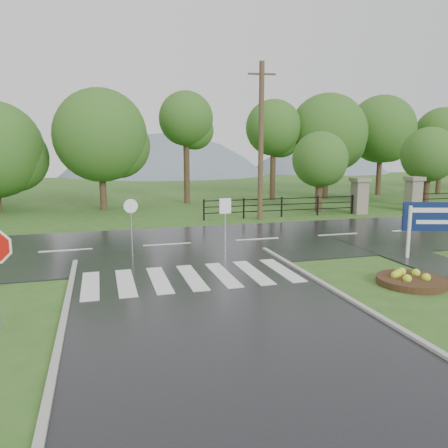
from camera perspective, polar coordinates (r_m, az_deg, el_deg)
name	(u,v)px	position (r m, az deg, el deg)	size (l,w,h in m)	color
ground	(243,349)	(9.10, 2.46, -15.96)	(120.00, 120.00, 0.00)	#315C1E
main_road	(167,245)	(18.40, -7.42, -2.80)	(90.00, 8.00, 0.04)	black
walkway	(443,267)	(16.67, 26.65, -5.06)	(2.20, 11.00, 0.04)	#262629
crosswalk	(192,277)	(13.61, -4.24, -6.92)	(6.50, 2.80, 0.02)	silver
pillar_west	(360,195)	(28.59, 17.28, 3.65)	(1.00, 1.00, 2.24)	gray
pillar_east	(413,193)	(30.95, 23.51, 3.72)	(1.00, 1.00, 2.24)	gray
fence_west	(282,205)	(26.14, 7.54, 2.49)	(9.58, 0.08, 1.20)	black
hills	(141,267)	(75.59, -10.83, -5.49)	(102.00, 48.00, 48.00)	slate
treeline	(152,205)	(32.23, -9.40, 2.48)	(83.20, 5.20, 10.00)	#2B5A1C
estate_billboard	(434,219)	(17.84, 25.79, 0.54)	(2.27, 0.77, 2.05)	silver
flower_bed	(411,279)	(14.16, 23.28, -6.67)	(2.00, 2.00, 0.40)	#332111
reg_sign_small	(225,215)	(16.56, 0.16, 1.24)	(0.47, 0.08, 2.14)	#939399
reg_sign_round	(131,221)	(16.23, -12.02, 0.41)	(0.51, 0.08, 2.19)	#939399
utility_pole_east	(261,141)	(24.90, 4.84, 10.72)	(1.55, 0.32, 8.71)	#473523
entrance_tree_left	(320,160)	(28.71, 12.42, 8.19)	(3.53, 3.53, 5.12)	#3D2B1C
entrance_tree_right	(429,155)	(33.45, 25.20, 8.17)	(3.75, 3.75, 5.51)	#3D2B1C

